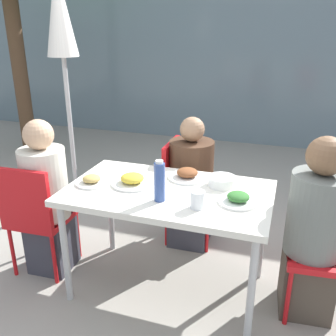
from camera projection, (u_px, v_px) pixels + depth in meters
ground_plane at (168, 287)px, 2.64m from camera, size 24.00×24.00×0.00m
building_facade at (249, 42)px, 5.42m from camera, size 10.00×0.20×3.00m
dining_table at (168, 199)px, 2.40m from camera, size 1.30×0.76×0.75m
chair_left at (35, 212)px, 2.63m from camera, size 0.42×0.42×0.86m
person_left at (47, 202)px, 2.68m from camera, size 0.32×0.32×1.15m
chair_right at (319, 236)px, 2.33m from camera, size 0.43×0.43×0.86m
person_right at (314, 235)px, 2.25m from camera, size 0.34×0.34×1.17m
chair_far at (183, 184)px, 3.10m from camera, size 0.41×0.41×0.86m
person_far at (191, 187)px, 3.03m from camera, size 0.35×0.35×1.08m
closed_umbrella at (62, 36)px, 3.28m from camera, size 0.36×0.36×2.23m
plate_0 at (238, 199)px, 2.20m from camera, size 0.24×0.24×0.07m
plate_1 at (187, 175)px, 2.55m from camera, size 0.26×0.26×0.07m
plate_2 at (132, 180)px, 2.45m from camera, size 0.28×0.28×0.07m
plate_3 at (92, 181)px, 2.46m from camera, size 0.21×0.21×0.06m
bottle at (159, 181)px, 2.19m from camera, size 0.06×0.06×0.25m
drinking_cup at (198, 200)px, 2.13m from camera, size 0.08×0.08×0.10m
salad_bowl at (222, 181)px, 2.43m from camera, size 0.18×0.18×0.06m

